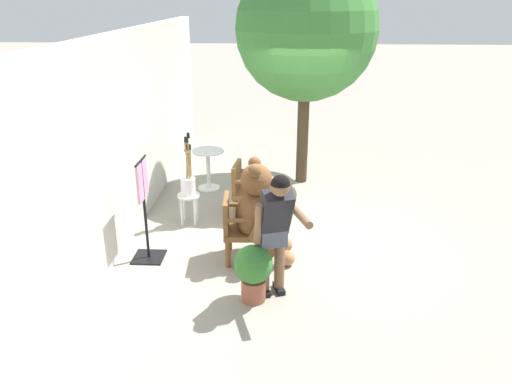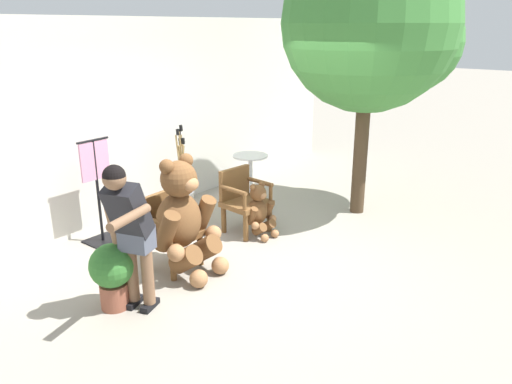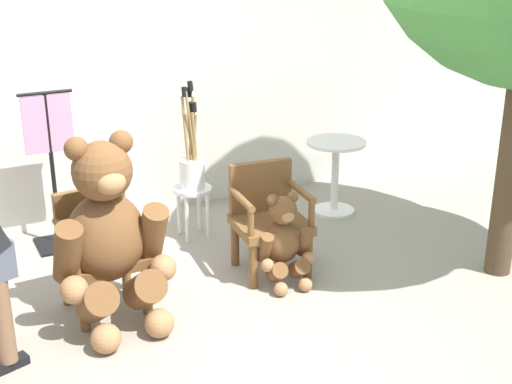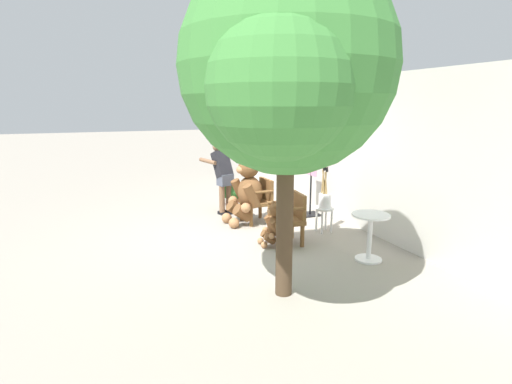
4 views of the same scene
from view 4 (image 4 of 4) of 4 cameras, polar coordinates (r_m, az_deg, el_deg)
ground_plane at (r=7.16m, az=-2.92°, el=-6.30°), size 60.00×60.00×0.00m
back_wall at (r=7.94m, az=13.67°, el=5.58°), size 10.00×0.16×2.80m
wooden_chair_left at (r=7.89m, az=0.38°, el=-1.04°), size 0.59×0.56×0.86m
wooden_chair_right at (r=6.69m, az=4.75°, el=-3.54°), size 0.61×0.57×0.86m
teddy_bear_large at (r=7.74m, az=-1.34°, el=0.25°), size 0.81×0.79×1.36m
teddy_bear_small at (r=6.61m, az=2.51°, el=-4.62°), size 0.45×0.43×0.74m
person_visitor at (r=8.45m, az=-4.84°, el=2.98°), size 0.71×0.63×1.55m
white_stool at (r=7.38m, az=9.71°, el=-3.02°), size 0.34×0.34×0.46m
brush_bucket at (r=7.30m, az=9.77°, el=-0.61°), size 0.22×0.22×0.96m
round_side_table at (r=6.19m, az=15.97°, el=-5.48°), size 0.56×0.56×0.72m
patio_tree at (r=4.47m, az=4.31°, el=17.00°), size 2.52×2.40×3.91m
potted_plant at (r=8.70m, az=-3.45°, el=-0.22°), size 0.44×0.44×0.68m
clothing_display_stand at (r=8.41m, az=7.85°, el=1.50°), size 0.44×0.40×1.36m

